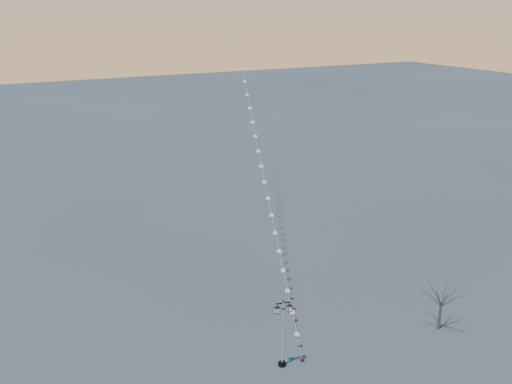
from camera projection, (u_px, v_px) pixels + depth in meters
ground at (320, 354)px, 31.69m from camera, size 300.00×300.00×0.00m
street_lamp at (283, 330)px, 29.82m from camera, size 1.16×0.58×4.65m
bare_tree at (443, 294)px, 33.35m from camera, size 2.38×2.38×3.94m
kite_train at (237, 21)px, 47.51m from camera, size 14.86×48.84×39.78m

